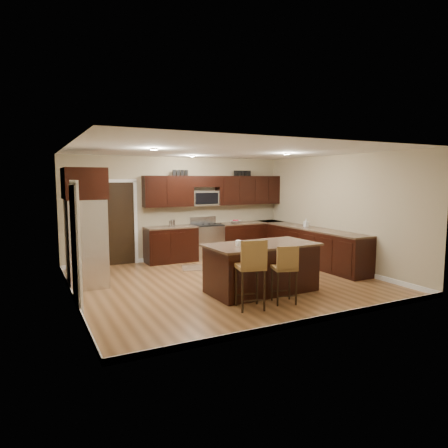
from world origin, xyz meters
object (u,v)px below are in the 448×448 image
stool_left (252,266)px  stool_mid (285,268)px  range (207,241)px  island (261,269)px  refrigerator (86,226)px

stool_left → stool_mid: stool_left is taller
range → stool_mid: range is taller
stool_mid → range: bearing=100.2°
range → island: 3.41m
refrigerator → range: bearing=23.7°
refrigerator → island: bearing=-33.7°
stool_mid → refrigerator: (-2.84, 2.77, 0.58)m
stool_left → refrigerator: refrigerator is taller
island → refrigerator: refrigerator is taller
stool_left → stool_mid: size_ratio=1.15×
refrigerator → stool_mid: bearing=-44.2°
island → refrigerator: size_ratio=0.91×
range → stool_mid: 4.25m
range → refrigerator: size_ratio=0.47×
stool_left → refrigerator: bearing=140.8°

